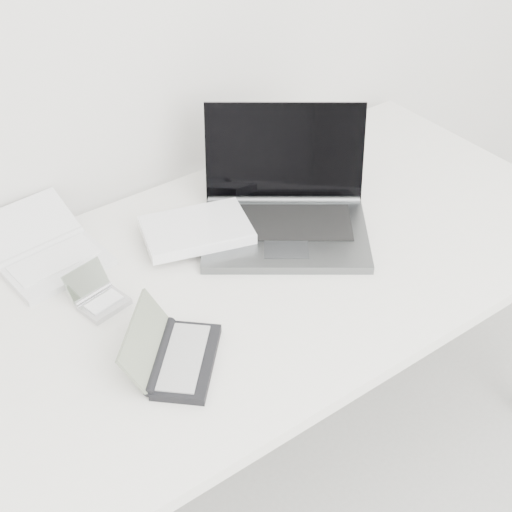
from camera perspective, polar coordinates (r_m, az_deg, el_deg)
desk at (r=1.61m, az=0.03°, el=-1.85°), size 1.60×0.80×0.73m
laptop_large at (r=1.65m, az=0.63°, el=3.30°), size 0.57×0.48×0.25m
netbook_open_white at (r=1.64m, az=-16.28°, el=0.15°), size 0.24×0.29×0.07m
pda_silver at (r=1.50m, az=-12.47°, el=-3.27°), size 0.11×0.12×0.07m
palmtop_charcoal at (r=1.35m, az=-6.51°, el=-7.93°), size 0.24×0.24×0.10m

